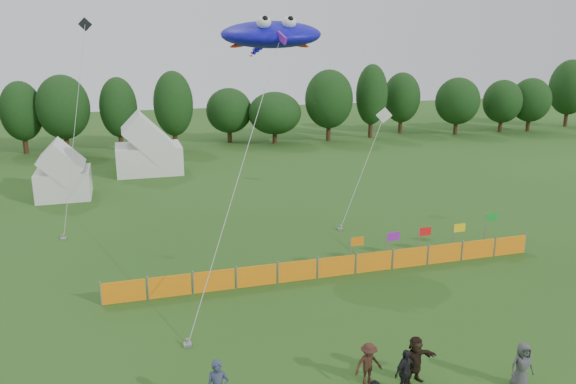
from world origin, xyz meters
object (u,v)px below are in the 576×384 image
object	(u,v)px
tent_left	(63,175)
spectator_f	(415,360)
tent_right	(148,150)
stingray_kite	(270,35)
spectator_e	(522,366)
barrier_fence	(336,266)
spectator_d	(405,372)
spectator_c	(368,364)

from	to	relation	value
tent_left	spectator_f	bearing A→B (deg)	-64.87
tent_right	stingray_kite	bearing A→B (deg)	-71.65
spectator_e	stingray_kite	bearing A→B (deg)	109.14
tent_left	barrier_fence	distance (m)	23.59
spectator_e	stingray_kite	size ratio (longest dim) A/B	0.09
tent_right	spectator_d	world-z (taller)	tent_right
tent_left	stingray_kite	bearing A→B (deg)	-43.69
tent_left	tent_right	bearing A→B (deg)	44.76
barrier_fence	spectator_c	xyz separation A→B (m)	(-2.26, -8.68, 0.26)
spectator_c	spectator_f	world-z (taller)	spectator_f
spectator_d	spectator_f	xyz separation A→B (m)	(0.63, 0.46, 0.05)
barrier_fence	spectator_c	distance (m)	8.97
tent_left	spectator_e	bearing A→B (deg)	-60.83
spectator_e	spectator_f	size ratio (longest dim) A/B	0.97
spectator_d	spectator_f	bearing A→B (deg)	12.83
tent_right	spectator_c	size ratio (longest dim) A/B	3.65
spectator_e	tent_right	bearing A→B (deg)	112.13
spectator_c	stingray_kite	xyz separation A→B (m)	(0.87, 15.79, 10.66)
tent_left	spectator_e	world-z (taller)	tent_left
spectator_f	spectator_e	bearing A→B (deg)	-36.19
tent_right	spectator_f	world-z (taller)	tent_right
barrier_fence	stingray_kite	size ratio (longest dim) A/B	1.18
spectator_c	spectator_f	xyz separation A→B (m)	(1.55, -0.33, 0.08)
barrier_fence	stingray_kite	xyz separation A→B (m)	(-1.39, 7.11, 10.92)
spectator_c	stingray_kite	size ratio (longest dim) A/B	0.08
barrier_fence	spectator_f	world-z (taller)	spectator_f
tent_right	spectator_c	distance (m)	34.50
barrier_fence	stingray_kite	distance (m)	13.11
spectator_c	spectator_f	size ratio (longest dim) A/B	0.90
spectator_f	barrier_fence	bearing A→B (deg)	71.01
spectator_d	stingray_kite	xyz separation A→B (m)	(-0.05, 16.58, 10.63)
spectator_d	stingray_kite	bearing A→B (deg)	66.84
tent_right	spectator_c	bearing A→B (deg)	-81.34
spectator_c	stingray_kite	world-z (taller)	stingray_kite
spectator_d	spectator_e	size ratio (longest dim) A/B	0.97
tent_left	spectator_d	world-z (taller)	tent_left
barrier_fence	spectator_d	size ratio (longest dim) A/B	13.82
barrier_fence	spectator_e	size ratio (longest dim) A/B	13.38
spectator_d	spectator_e	bearing A→B (deg)	-35.41
spectator_f	spectator_d	bearing A→B (deg)	-158.31
tent_right	spectator_c	xyz separation A→B (m)	(5.19, -34.09, -1.22)
tent_left	barrier_fence	bearing A→B (deg)	-53.92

